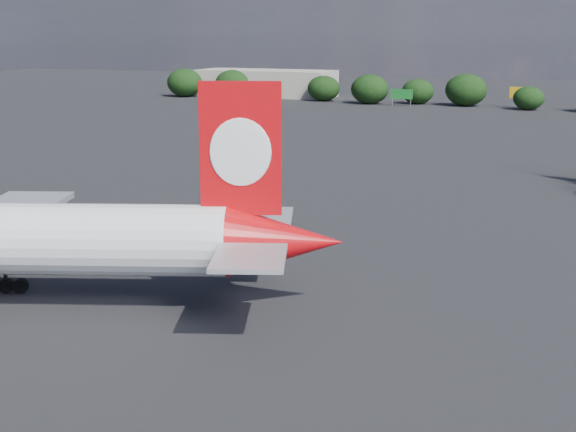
% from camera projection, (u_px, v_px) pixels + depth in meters
% --- Properties ---
extents(ground, '(500.00, 500.00, 0.00)m').
position_uv_depth(ground, '(314.00, 188.00, 105.27)').
color(ground, black).
rests_on(ground, ground).
extents(terminal_building, '(42.00, 16.00, 8.00)m').
position_uv_depth(terminal_building, '(266.00, 83.00, 247.28)').
color(terminal_building, '#9E9589').
rests_on(terminal_building, ground).
extents(highway_sign, '(6.00, 0.30, 4.50)m').
position_uv_depth(highway_sign, '(402.00, 94.00, 215.73)').
color(highway_sign, '#156B23').
rests_on(highway_sign, ground).
extents(billboard_yellow, '(5.00, 0.30, 5.50)m').
position_uv_depth(billboard_yellow, '(519.00, 93.00, 209.91)').
color(billboard_yellow, gold).
rests_on(billboard_yellow, ground).
extents(horizon_treeline, '(201.49, 15.44, 8.65)m').
position_uv_depth(horizon_treeline, '(488.00, 93.00, 211.10)').
color(horizon_treeline, black).
rests_on(horizon_treeline, ground).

